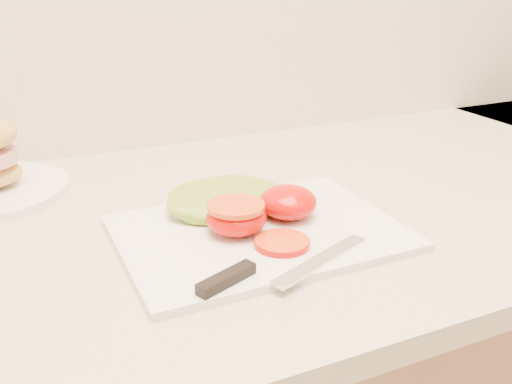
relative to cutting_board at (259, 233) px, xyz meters
name	(u,v)px	position (x,y,z in m)	size (l,w,h in m)	color
counter	(473,380)	(0.51, 0.08, -0.47)	(3.92, 0.65, 0.93)	#94684B
cutting_board	(259,233)	(0.00, 0.00, 0.00)	(0.33, 0.24, 0.01)	white
tomato_half_dome	(288,202)	(0.05, 0.02, 0.03)	(0.07, 0.07, 0.04)	red
tomato_half_cut	(236,217)	(-0.03, 0.00, 0.03)	(0.07, 0.07, 0.04)	red
tomato_slice_0	(282,243)	(0.01, -0.05, 0.01)	(0.06, 0.06, 0.01)	#D35F22
lettuce_leaf_0	(227,199)	(-0.01, 0.07, 0.02)	(0.16, 0.11, 0.03)	#85B32F
lettuce_leaf_1	(255,196)	(0.03, 0.07, 0.02)	(0.10, 0.07, 0.02)	#85B32F
knife	(265,271)	(-0.04, -0.10, 0.01)	(0.22, 0.07, 0.01)	silver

